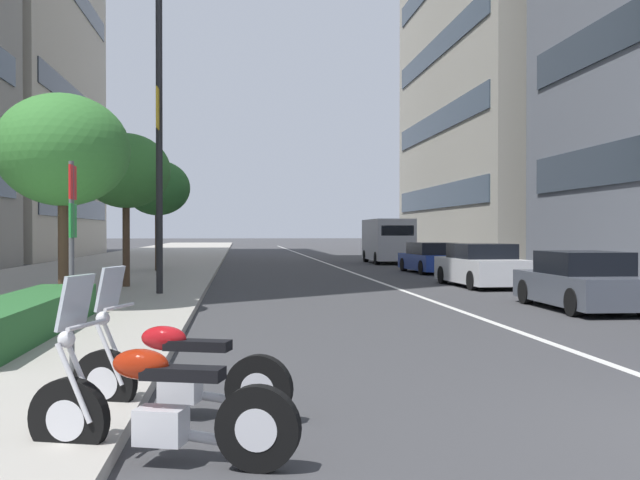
{
  "coord_description": "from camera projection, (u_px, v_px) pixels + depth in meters",
  "views": [
    {
      "loc": [
        -5.47,
        5.09,
        1.83
      ],
      "look_at": [
        17.16,
        2.55,
        1.57
      ],
      "focal_mm": 40.82,
      "sensor_mm": 36.0,
      "label": 1
    }
  ],
  "objects": [
    {
      "name": "sidewalk_right_plaza",
      "position": [
        117.0,
        269.0,
        34.62
      ],
      "size": [
        160.0,
        9.58,
        0.15
      ],
      "primitive_type": "cube",
      "color": "#A39E93",
      "rests_on": "ground"
    },
    {
      "name": "lane_centre_stripe",
      "position": [
        330.0,
        264.0,
        40.8
      ],
      "size": [
        110.0,
        0.16,
        0.01
      ],
      "primitive_type": "cube",
      "color": "silver",
      "rests_on": "ground"
    },
    {
      "name": "motorcycle_under_tarp",
      "position": [
        156.0,
        408.0,
        5.69
      ],
      "size": [
        0.85,
        2.17,
        1.49
      ],
      "rotation": [
        0.0,
        0.0,
        1.28
      ],
      "color": "black",
      "rests_on": "ground"
    },
    {
      "name": "motorcycle_nearest_camera",
      "position": [
        176.0,
        373.0,
        7.11
      ],
      "size": [
        0.88,
        2.18,
        1.49
      ],
      "rotation": [
        0.0,
        0.0,
        1.27
      ],
      "color": "black",
      "rests_on": "ground"
    },
    {
      "name": "car_following_behind",
      "position": [
        581.0,
        283.0,
        17.08
      ],
      "size": [
        4.26,
        1.87,
        1.37
      ],
      "rotation": [
        0.0,
        0.0,
        -0.02
      ],
      "color": "#4C515B",
      "rests_on": "ground"
    },
    {
      "name": "car_lead_in_lane",
      "position": [
        481.0,
        266.0,
        24.29
      ],
      "size": [
        4.54,
        2.06,
        1.44
      ],
      "rotation": [
        0.0,
        0.0,
        0.04
      ],
      "color": "silver",
      "rests_on": "ground"
    },
    {
      "name": "car_mid_block_traffic",
      "position": [
        430.0,
        258.0,
        32.37
      ],
      "size": [
        4.5,
        1.98,
        1.36
      ],
      "rotation": [
        0.0,
        0.0,
        0.05
      ],
      "color": "navy",
      "rests_on": "ground"
    },
    {
      "name": "delivery_van_ahead",
      "position": [
        388.0,
        240.0,
        42.33
      ],
      "size": [
        5.52,
        2.24,
        2.56
      ],
      "rotation": [
        0.0,
        0.0,
        -0.01
      ],
      "color": "#B7B7BC",
      "rests_on": "ground"
    },
    {
      "name": "parking_sign_by_curb",
      "position": [
        72.0,
        241.0,
        8.54
      ],
      "size": [
        0.32,
        0.06,
        2.51
      ],
      "color": "#47494C",
      "rests_on": "sidewalk_right_plaza"
    },
    {
      "name": "street_lamp_with_banners",
      "position": [
        173.0,
        98.0,
        19.78
      ],
      "size": [
        1.26,
        2.7,
        8.92
      ],
      "color": "#232326",
      "rests_on": "sidewalk_right_plaza"
    },
    {
      "name": "clipped_hedge_bed",
      "position": [
        22.0,
        317.0,
        11.76
      ],
      "size": [
        6.48,
        1.1,
        0.61
      ],
      "primitive_type": "cube",
      "color": "#28602D",
      "rests_on": "sidewalk_right_plaza"
    },
    {
      "name": "street_tree_by_lamp_post",
      "position": [
        63.0,
        151.0,
        15.71
      ],
      "size": [
        2.86,
        2.86,
        4.67
      ],
      "color": "#473323",
      "rests_on": "sidewalk_right_plaza"
    },
    {
      "name": "street_tree_far_plaza",
      "position": [
        126.0,
        171.0,
        22.29
      ],
      "size": [
        2.7,
        2.7,
        4.71
      ],
      "color": "#473323",
      "rests_on": "sidewalk_right_plaza"
    },
    {
      "name": "street_tree_mid_sidewalk",
      "position": [
        157.0,
        188.0,
        31.46
      ],
      "size": [
        2.81,
        2.81,
        4.78
      ],
      "color": "#473323",
      "rests_on": "sidewalk_right_plaza"
    }
  ]
}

